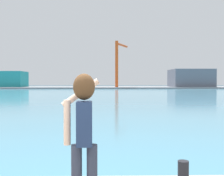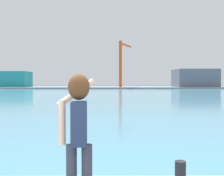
{
  "view_description": "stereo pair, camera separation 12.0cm",
  "coord_description": "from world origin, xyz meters",
  "views": [
    {
      "loc": [
        0.87,
        -2.71,
        2.27
      ],
      "look_at": [
        1.05,
        5.32,
        2.08
      ],
      "focal_mm": 43.93,
      "sensor_mm": 36.0,
      "label": 1
    },
    {
      "loc": [
        0.99,
        -2.72,
        2.27
      ],
      "look_at": [
        1.05,
        5.32,
        2.08
      ],
      "focal_mm": 43.93,
      "sensor_mm": 36.0,
      "label": 2
    }
  ],
  "objects": [
    {
      "name": "person_photographer",
      "position": [
        0.58,
        0.82,
        1.7
      ],
      "size": [
        0.53,
        0.55,
        1.74
      ],
      "rotation": [
        0.0,
        0.0,
        1.64
      ],
      "color": "#2D3342",
      "rests_on": "quay_promenade"
    },
    {
      "name": "harbor_bollard",
      "position": [
        2.16,
        1.78,
        0.79
      ],
      "size": [
        0.18,
        0.18,
        0.32
      ],
      "primitive_type": "cylinder",
      "color": "black",
      "rests_on": "quay_promenade"
    },
    {
      "name": "port_crane",
      "position": [
        4.88,
        87.69,
        9.61
      ],
      "size": [
        4.76,
        9.46,
        15.07
      ],
      "color": "#D84C19",
      "rests_on": "far_shore_dock"
    },
    {
      "name": "far_shore_dock",
      "position": [
        0.0,
        92.0,
        0.23
      ],
      "size": [
        140.0,
        20.0,
        0.46
      ],
      "primitive_type": "cube",
      "color": "gray",
      "rests_on": "ground_plane"
    },
    {
      "name": "warehouse_right",
      "position": [
        29.93,
        90.55,
        3.44
      ],
      "size": [
        13.37,
        11.78,
        5.95
      ],
      "primitive_type": "cube",
      "color": "slate",
      "rests_on": "far_shore_dock"
    },
    {
      "name": "warehouse_left",
      "position": [
        -33.37,
        92.39,
        3.1
      ],
      "size": [
        12.46,
        9.63,
        5.28
      ],
      "primitive_type": "cube",
      "color": "teal",
      "rests_on": "far_shore_dock"
    },
    {
      "name": "harbor_water",
      "position": [
        0.0,
        52.0,
        0.01
      ],
      "size": [
        140.0,
        100.0,
        0.02
      ],
      "primitive_type": "cube",
      "color": "teal",
      "rests_on": "ground_plane"
    },
    {
      "name": "ground_plane",
      "position": [
        0.0,
        50.0,
        0.0
      ],
      "size": [
        220.0,
        220.0,
        0.0
      ],
      "primitive_type": "plane",
      "color": "#334751"
    }
  ]
}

